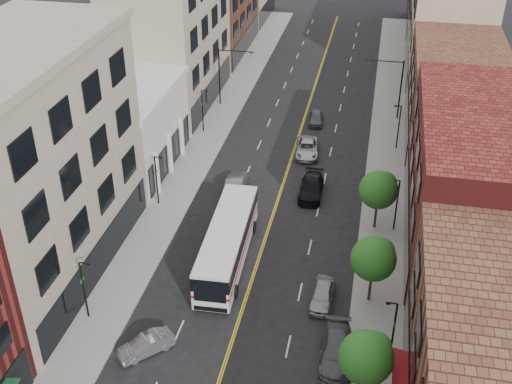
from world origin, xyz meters
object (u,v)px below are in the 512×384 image
Objects in this scene: car_parked_mid at (337,351)px; car_lane_c at (316,118)px; car_parked_far at (322,295)px; city_bus at (227,241)px; car_angle_b at (146,345)px; car_lane_a at (311,188)px; car_lane_b at (307,148)px; car_lane_behind at (236,183)px.

car_parked_mid is 37.96m from car_lane_c.
car_parked_mid reaches higher than car_parked_far.
city_bus is 11.76m from car_angle_b.
car_lane_a is at bearing 101.54° from car_parked_far.
city_bus is 3.37× the size of car_angle_b.
car_parked_far is 32.10m from car_lane_c.
car_lane_c is at bearing 83.88° from car_lane_b.
car_angle_b is 13.71m from car_parked_far.
car_lane_b is (-1.51, 8.30, -0.06)m from car_lane_a.
car_lane_c is at bearing 79.61° from city_bus.
city_bus reaches higher than car_lane_a.
city_bus reaches higher than car_parked_mid.
car_lane_a is 1.35× the size of car_lane_c.
car_angle_b is 13.14m from car_parked_mid.
car_parked_mid is 5.91m from car_parked_far.
car_parked_mid is at bearing 118.16° from car_lane_behind.
car_parked_mid is at bearing -72.96° from car_parked_far.
car_lane_a is at bearing 98.60° from car_parked_mid.
car_parked_mid is 1.12× the size of car_lane_behind.
car_lane_behind is at bearing 116.67° from car_parked_mid.
car_parked_far is 1.05× the size of car_lane_c.
city_bus is 13.11m from car_lane_a.
car_lane_behind reaches higher than car_parked_mid.
city_bus reaches higher than car_parked_far.
car_angle_b is 0.74× the size of car_parked_mid.
city_bus reaches higher than car_lane_c.
car_lane_c is (-4.30, 31.81, -0.03)m from car_parked_far.
car_angle_b is 32.20m from car_lane_b.
car_parked_far is at bearing -26.05° from city_bus.
city_bus is 2.49× the size of car_lane_a.
car_lane_behind is 1.21× the size of car_lane_c.
car_lane_a is 16.40m from car_lane_c.
car_parked_mid is at bearing -79.21° from car_lane_a.
car_lane_behind is 0.93× the size of car_lane_b.
car_lane_behind reaches higher than car_lane_c.
car_parked_mid is 30.05m from car_lane_b.
car_angle_b is at bearing -107.85° from city_bus.
car_parked_far is at bearing -85.87° from car_lane_b.
car_parked_far is (11.40, 7.62, 0.06)m from car_angle_b.
car_lane_c is (5.85, 16.97, -0.12)m from car_lane_behind.
car_lane_c is at bearing 94.34° from car_lane_a.
car_parked_far reaches higher than car_lane_c.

